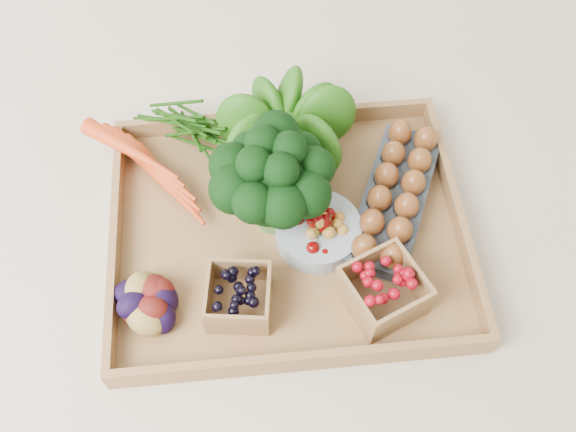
{
  "coord_description": "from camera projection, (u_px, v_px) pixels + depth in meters",
  "views": [
    {
      "loc": [
        -0.05,
        -0.52,
        0.89
      ],
      "look_at": [
        0.0,
        0.0,
        0.06
      ],
      "focal_mm": 40.0,
      "sensor_mm": 36.0,
      "label": 1
    }
  ],
  "objects": [
    {
      "name": "tray",
      "position": [
        288.0,
        233.0,
        1.03
      ],
      "size": [
        0.55,
        0.45,
        0.01
      ],
      "primitive_type": "cube",
      "color": "olive",
      "rests_on": "ground"
    },
    {
      "name": "egg_carton",
      "position": [
        394.0,
        200.0,
        1.03
      ],
      "size": [
        0.2,
        0.29,
        0.03
      ],
      "primitive_type": "cube",
      "rotation": [
        0.0,
        0.0,
        -0.42
      ],
      "color": "#3B424C",
      "rests_on": "tray"
    },
    {
      "name": "punnet_raspberry",
      "position": [
        383.0,
        290.0,
        0.93
      ],
      "size": [
        0.14,
        0.14,
        0.07
      ],
      "primitive_type": "cube",
      "rotation": [
        0.0,
        0.0,
        0.4
      ],
      "color": "maroon",
      "rests_on": "tray"
    },
    {
      "name": "potatoes",
      "position": [
        145.0,
        297.0,
        0.92
      ],
      "size": [
        0.13,
        0.13,
        0.07
      ],
      "primitive_type": null,
      "color": "#440E0B",
      "rests_on": "tray"
    },
    {
      "name": "punnet_blackberry",
      "position": [
        239.0,
        297.0,
        0.92
      ],
      "size": [
        0.1,
        0.1,
        0.06
      ],
      "primitive_type": "cube",
      "rotation": [
        0.0,
        0.0,
        -0.14
      ],
      "color": "black",
      "rests_on": "tray"
    },
    {
      "name": "ground",
      "position": [
        288.0,
        236.0,
        1.03
      ],
      "size": [
        4.0,
        4.0,
        0.0
      ],
      "primitive_type": "plane",
      "color": "beige",
      "rests_on": "ground"
    },
    {
      "name": "cherry_bowl",
      "position": [
        318.0,
        231.0,
        1.0
      ],
      "size": [
        0.13,
        0.13,
        0.04
      ],
      "primitive_type": "cylinder",
      "color": "#8C9EA5",
      "rests_on": "tray"
    },
    {
      "name": "lettuce",
      "position": [
        286.0,
        123.0,
        1.04
      ],
      "size": [
        0.15,
        0.15,
        0.15
      ],
      "primitive_type": "sphere",
      "color": "#1C460A",
      "rests_on": "tray"
    },
    {
      "name": "carrots",
      "position": [
        153.0,
        168.0,
        1.06
      ],
      "size": [
        0.21,
        0.15,
        0.05
      ],
      "primitive_type": null,
      "color": "red",
      "rests_on": "tray"
    },
    {
      "name": "broccoli",
      "position": [
        273.0,
        196.0,
        0.97
      ],
      "size": [
        0.18,
        0.18,
        0.14
      ],
      "primitive_type": null,
      "color": "black",
      "rests_on": "tray"
    }
  ]
}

